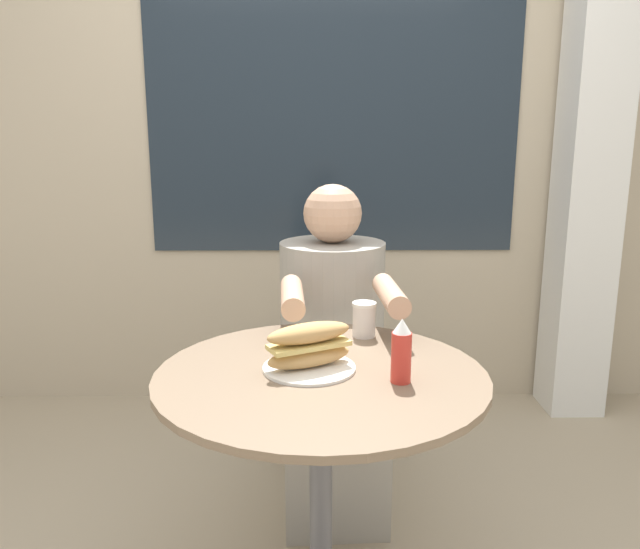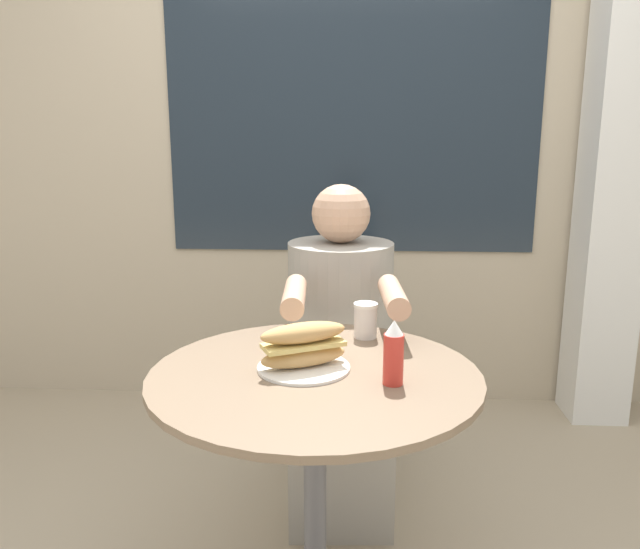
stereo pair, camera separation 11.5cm
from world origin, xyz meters
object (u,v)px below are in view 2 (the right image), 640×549
Objects in this scene: cafe_table at (315,443)px; diner_chair at (341,337)px; seated_diner at (340,374)px; condiment_bottle at (394,353)px; sandwich_on_plate at (304,349)px; drink_cup at (365,320)px.

diner_chair is at bearing 87.47° from cafe_table.
seated_diner is 7.38× the size of condiment_bottle.
cafe_table is at bearing 82.29° from seated_diner.
sandwich_on_plate is 2.29× the size of drink_cup.
sandwich_on_plate is (-0.08, -0.59, 0.30)m from seated_diner.
drink_cup is 0.65× the size of condiment_bottle.
drink_cup is at bearing 65.44° from cafe_table.
seated_diner is (0.05, 0.61, -0.05)m from cafe_table.
drink_cup is at bearing 58.82° from sandwich_on_plate.
sandwich_on_plate is at bearing 145.28° from cafe_table.
diner_chair is at bearing 85.61° from sandwich_on_plate.
seated_diner reaches higher than sandwich_on_plate.
seated_diner is 11.34× the size of drink_cup.
seated_diner is 0.76m from condiment_bottle.
condiment_bottle is at bearing 95.14° from diner_chair.
seated_diner reaches higher than drink_cup.
seated_diner reaches higher than cafe_table.
cafe_table is 0.40m from drink_cup.
sandwich_on_plate is at bearing 159.12° from condiment_bottle.
condiment_bottle reaches higher than cafe_table.
condiment_bottle is (0.19, -0.06, 0.27)m from cafe_table.
condiment_bottle is (0.06, -0.35, 0.02)m from drink_cup.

